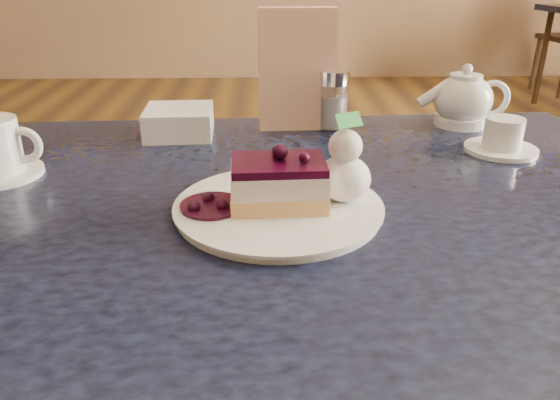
{
  "coord_description": "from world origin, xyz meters",
  "views": [
    {
      "loc": [
        0.06,
        -0.32,
        1.09
      ],
      "look_at": [
        0.08,
        0.27,
        0.83
      ],
      "focal_mm": 35.0,
      "sensor_mm": 36.0,
      "label": 1
    }
  ],
  "objects_px": {
    "dessert_plate": "(278,209)",
    "tea_set": "(470,108)",
    "cheesecake_slice": "(278,183)",
    "main_table": "(276,247)"
  },
  "relations": [
    {
      "from": "dessert_plate",
      "to": "tea_set",
      "type": "xyz_separation_m",
      "value": [
        0.38,
        0.37,
        0.04
      ]
    },
    {
      "from": "cheesecake_slice",
      "to": "main_table",
      "type": "bearing_deg",
      "value": 90.0
    },
    {
      "from": "main_table",
      "to": "tea_set",
      "type": "relative_size",
      "value": 4.54
    },
    {
      "from": "main_table",
      "to": "cheesecake_slice",
      "type": "bearing_deg",
      "value": -90.0
    },
    {
      "from": "cheesecake_slice",
      "to": "tea_set",
      "type": "bearing_deg",
      "value": 41.51
    },
    {
      "from": "main_table",
      "to": "dessert_plate",
      "type": "xyz_separation_m",
      "value": [
        0.0,
        -0.05,
        0.09
      ]
    },
    {
      "from": "cheesecake_slice",
      "to": "tea_set",
      "type": "height_order",
      "value": "tea_set"
    },
    {
      "from": "dessert_plate",
      "to": "main_table",
      "type": "bearing_deg",
      "value": 92.39
    },
    {
      "from": "dessert_plate",
      "to": "cheesecake_slice",
      "type": "distance_m",
      "value": 0.04
    },
    {
      "from": "main_table",
      "to": "tea_set",
      "type": "height_order",
      "value": "tea_set"
    }
  ]
}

